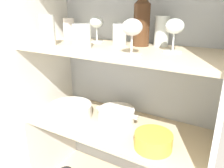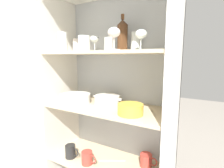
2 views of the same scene
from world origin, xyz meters
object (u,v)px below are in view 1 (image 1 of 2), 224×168
(wine_bottle, at_px, (142,21))
(casserole_dish, at_px, (116,115))
(mixing_bowl_large, at_px, (153,140))
(plate_stack_white, at_px, (70,111))

(wine_bottle, relative_size, casserole_dish, 1.08)
(mixing_bowl_large, xyz_separation_m, casserole_dish, (-0.24, 0.12, -0.00))
(plate_stack_white, xyz_separation_m, mixing_bowl_large, (0.49, -0.04, 0.00))
(casserole_dish, bearing_deg, wine_bottle, 36.29)
(wine_bottle, bearing_deg, mixing_bowl_large, -50.28)
(plate_stack_white, xyz_separation_m, casserole_dish, (0.24, 0.08, 0.00))
(wine_bottle, height_order, mixing_bowl_large, wine_bottle)
(plate_stack_white, distance_m, casserole_dish, 0.26)
(plate_stack_white, distance_m, mixing_bowl_large, 0.49)
(plate_stack_white, bearing_deg, mixing_bowl_large, -4.73)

